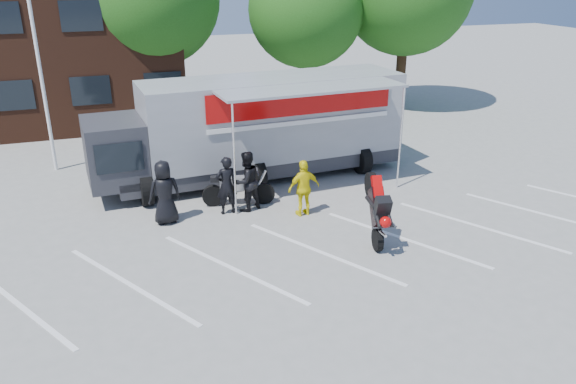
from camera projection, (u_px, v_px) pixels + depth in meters
ground at (330, 272)px, 13.50m from camera, size 100.00×100.00×0.00m
parking_bay_lines at (314, 253)px, 14.38m from camera, size 18.09×13.33×0.01m
flagpole at (41, 25)px, 18.50m from camera, size 1.61×0.12×8.00m
tree_mid at (306, 10)px, 26.31m from camera, size 5.44×5.44×7.68m
transporter_truck at (261, 176)px, 19.68m from camera, size 11.09×5.87×3.43m
parked_motorcycle at (239, 205)px, 17.34m from camera, size 2.37×1.21×1.19m
stunt_bike_rider at (370, 239)px, 15.18m from camera, size 1.14×1.88×2.07m
spectator_leather_a at (164, 193)px, 15.79m from camera, size 0.96×0.68×1.86m
spectator_leather_b at (227, 185)px, 16.43m from camera, size 0.67×0.47×1.76m
spectator_leather_c at (246, 181)px, 16.64m from camera, size 1.10×1.00×1.83m
spectator_hivis at (304, 188)px, 16.32m from camera, size 1.04×0.53×1.70m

